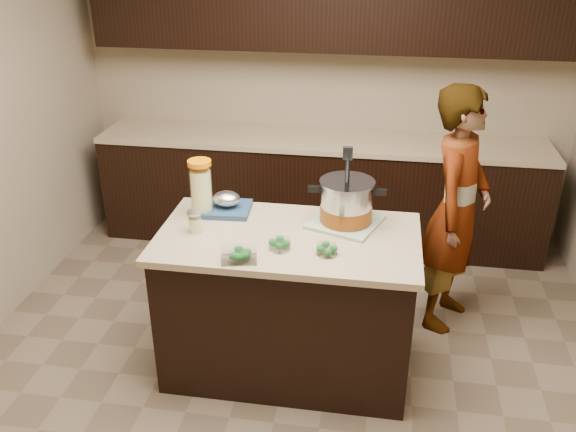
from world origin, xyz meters
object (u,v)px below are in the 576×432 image
object	(u,v)px
island	(288,303)
stock_pot	(346,204)
person	(457,211)
lemonade_pitcher	(201,190)

from	to	relation	value
island	stock_pot	bearing A→B (deg)	32.77
island	stock_pot	world-z (taller)	stock_pot
stock_pot	island	bearing A→B (deg)	-149.57
person	lemonade_pitcher	bearing A→B (deg)	128.88
stock_pot	person	distance (m)	0.85
lemonade_pitcher	island	bearing A→B (deg)	-19.41
island	stock_pot	xyz separation A→B (m)	(0.30, 0.20, 0.57)
island	person	distance (m)	1.24
person	island	bearing A→B (deg)	145.83
stock_pot	person	size ratio (longest dim) A/B	0.28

